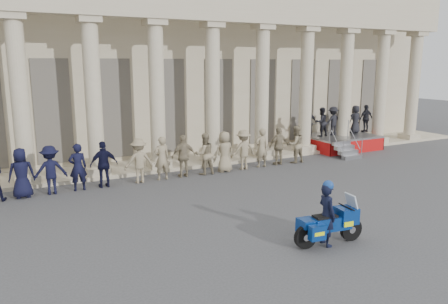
% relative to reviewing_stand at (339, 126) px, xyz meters
% --- Properties ---
extents(ground, '(90.00, 90.00, 0.00)m').
position_rel_reviewing_stand_xyz_m(ground, '(-11.48, -8.10, -1.24)').
color(ground, '#3C3C3F').
rests_on(ground, ground).
extents(building, '(40.00, 12.50, 9.00)m').
position_rel_reviewing_stand_xyz_m(building, '(-11.48, 6.65, 3.29)').
color(building, tan).
rests_on(building, ground).
extents(officer_rank, '(22.66, 0.66, 1.74)m').
position_rel_reviewing_stand_xyz_m(officer_rank, '(-15.13, -1.60, -0.37)').
color(officer_rank, black).
rests_on(officer_rank, ground).
extents(reviewing_stand, '(4.89, 3.70, 2.28)m').
position_rel_reviewing_stand_xyz_m(reviewing_stand, '(0.00, 0.00, 0.00)').
color(reviewing_stand, gray).
rests_on(reviewing_stand, ground).
extents(motorcycle, '(1.98, 0.85, 1.27)m').
position_rel_reviewing_stand_xyz_m(motorcycle, '(-8.95, -9.58, -0.69)').
color(motorcycle, black).
rests_on(motorcycle, ground).
extents(rider, '(0.45, 0.63, 1.71)m').
position_rel_reviewing_stand_xyz_m(rider, '(-9.06, -9.57, -0.39)').
color(rider, black).
rests_on(rider, ground).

